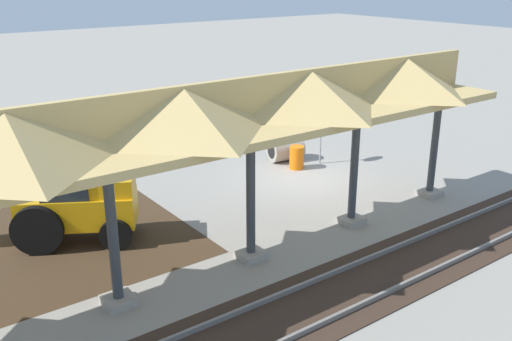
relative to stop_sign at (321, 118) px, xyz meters
name	(u,v)px	position (x,y,z in m)	size (l,w,h in m)	color
ground_plane	(305,181)	(1.79, 1.14, -1.87)	(120.00, 120.00, 0.00)	gray
dirt_work_zone	(17,251)	(11.85, 0.64, -1.87)	(9.38, 7.00, 0.01)	#42301E
platform_canopy	(103,131)	(10.64, 4.78, 2.30)	(23.88, 3.20, 4.90)	#9E998E
rail_tracks	(453,243)	(1.79, 7.50, -1.84)	(60.00, 2.58, 0.15)	slate
stop_sign	(321,118)	(0.00, 0.00, 0.00)	(0.73, 0.27, 2.59)	gray
backhoe	(71,200)	(10.29, 0.95, -0.61)	(5.12, 3.69, 2.82)	orange
concrete_pipe	(286,149)	(0.86, -1.12, -1.39)	(1.47, 1.20, 0.96)	#9E9384
traffic_barrel	(297,157)	(1.15, -0.09, -1.42)	(0.56, 0.56, 0.90)	orange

